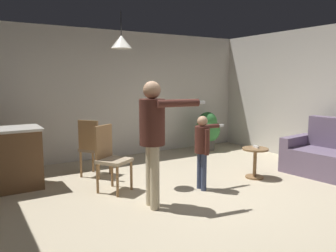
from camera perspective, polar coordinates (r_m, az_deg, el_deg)
The scene contains 10 objects.
ground at distance 4.88m, azimuth 6.49°, elevation -12.29°, with size 7.68×7.68×0.00m, color beige.
wall_back at distance 7.37m, azimuth -8.83°, elevation 5.30°, with size 6.40×0.10×2.70m, color beige.
side_table_by_couch at distance 5.95m, azimuth 14.53°, elevation -5.47°, with size 0.44×0.44×0.52m.
person_adult at distance 4.33m, azimuth -2.52°, elevation -0.72°, with size 0.78×0.57×1.66m.
person_child at distance 5.12m, azimuth 5.91°, elevation -3.08°, with size 0.60×0.33×1.14m.
dining_chair_by_counter at distance 5.93m, azimuth -12.66°, elevation -3.30°, with size 0.59×0.59×1.00m.
dining_chair_near_wall at distance 5.13m, azimuth -9.79°, elevation -4.97°, with size 0.58×0.58×1.00m.
potted_plant_corner at distance 8.03m, azimuth 6.72°, elevation -0.53°, with size 0.59×0.59×0.91m.
spare_remote_on_table at distance 5.93m, azimuth 14.71°, elevation -3.43°, with size 0.04×0.13×0.04m, color white.
ceiling_light_pendant at distance 5.34m, azimuth -7.92°, elevation 13.98°, with size 0.32×0.32×0.55m.
Camera 1 is at (-2.82, -3.60, 1.69)m, focal length 35.94 mm.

